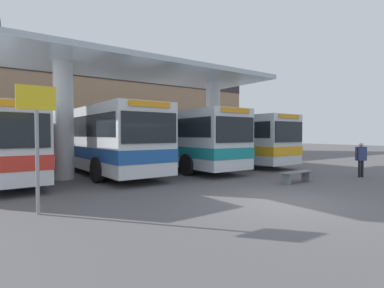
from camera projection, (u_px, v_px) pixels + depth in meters
name	position (u px, v px, depth m)	size (l,w,h in m)	color
ground_plane	(283.00, 203.00, 8.80)	(100.00, 100.00, 0.00)	#565456
townhouse_backdrop	(78.00, 95.00, 27.27)	(40.00, 0.58, 9.54)	#9E7A5B
station_canopy	(150.00, 86.00, 15.59)	(13.50, 5.39, 5.45)	silver
transit_bus_center_bay	(97.00, 137.00, 16.02)	(3.00, 11.91, 3.29)	silver
transit_bus_right_bay	(172.00, 138.00, 17.91)	(2.74, 11.02, 3.22)	silver
transit_bus_far_right_bay	(221.00, 138.00, 20.71)	(2.85, 11.20, 3.12)	silver
waiting_bench_near_pillar	(296.00, 174.00, 12.40)	(1.64, 0.44, 0.46)	slate
info_sign_platform	(37.00, 123.00, 7.43)	(0.90, 0.09, 3.22)	gray
pedestrian_waiting	(361.00, 156.00, 13.97)	(0.56, 0.40, 1.61)	black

